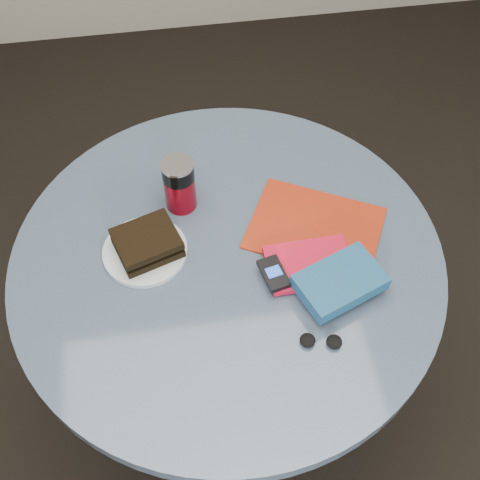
{
  "coord_description": "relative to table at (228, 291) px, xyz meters",
  "views": [
    {
      "loc": [
        -0.09,
        -0.79,
        1.89
      ],
      "look_at": [
        0.03,
        0.0,
        0.8
      ],
      "focal_mm": 45.0,
      "sensor_mm": 36.0,
      "label": 1
    }
  ],
  "objects": [
    {
      "name": "ground",
      "position": [
        0.0,
        0.0,
        -0.59
      ],
      "size": [
        4.0,
        4.0,
        0.0
      ],
      "primitive_type": "plane",
      "color": "black",
      "rests_on": "ground"
    },
    {
      "name": "table",
      "position": [
        0.0,
        0.0,
        0.0
      ],
      "size": [
        1.0,
        1.0,
        0.75
      ],
      "color": "black",
      "rests_on": "ground"
    },
    {
      "name": "plate",
      "position": [
        -0.19,
        0.03,
        0.17
      ],
      "size": [
        0.22,
        0.22,
        0.01
      ],
      "primitive_type": "cylinder",
      "rotation": [
        0.0,
        0.0,
        -0.15
      ],
      "color": "silver",
      "rests_on": "table"
    },
    {
      "name": "sandwich",
      "position": [
        -0.18,
        0.03,
        0.2
      ],
      "size": [
        0.17,
        0.15,
        0.05
      ],
      "color": "black",
      "rests_on": "plate"
    },
    {
      "name": "soda_can",
      "position": [
        -0.09,
        0.17,
        0.24
      ],
      "size": [
        0.09,
        0.09,
        0.14
      ],
      "color": "maroon",
      "rests_on": "table"
    },
    {
      "name": "pepper_grinder",
      "position": [
        -0.1,
        0.18,
        0.21
      ],
      "size": [
        0.05,
        0.05,
        0.09
      ],
      "color": "#40381B",
      "rests_on": "table"
    },
    {
      "name": "magazine",
      "position": [
        0.22,
        0.04,
        0.17
      ],
      "size": [
        0.37,
        0.34,
        0.01
      ],
      "primitive_type": "cube",
      "rotation": [
        0.0,
        0.0,
        -0.49
      ],
      "color": "maroon",
      "rests_on": "table"
    },
    {
      "name": "red_book",
      "position": [
        0.18,
        -0.07,
        0.18
      ],
      "size": [
        0.2,
        0.13,
        0.02
      ],
      "primitive_type": "cube",
      "rotation": [
        0.0,
        0.0,
        0.03
      ],
      "color": "red",
      "rests_on": "magazine"
    },
    {
      "name": "novel",
      "position": [
        0.23,
        -0.14,
        0.2
      ],
      "size": [
        0.21,
        0.18,
        0.04
      ],
      "primitive_type": "cube",
      "rotation": [
        0.0,
        0.0,
        0.37
      ],
      "color": "navy",
      "rests_on": "red_book"
    },
    {
      "name": "mp3_player",
      "position": [
        0.09,
        -0.09,
        0.19
      ],
      "size": [
        0.07,
        0.09,
        0.02
      ],
      "color": "black",
      "rests_on": "red_book"
    },
    {
      "name": "headphones",
      "position": [
        0.16,
        -0.25,
        0.17
      ],
      "size": [
        0.09,
        0.05,
        0.02
      ],
      "color": "black",
      "rests_on": "table"
    }
  ]
}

